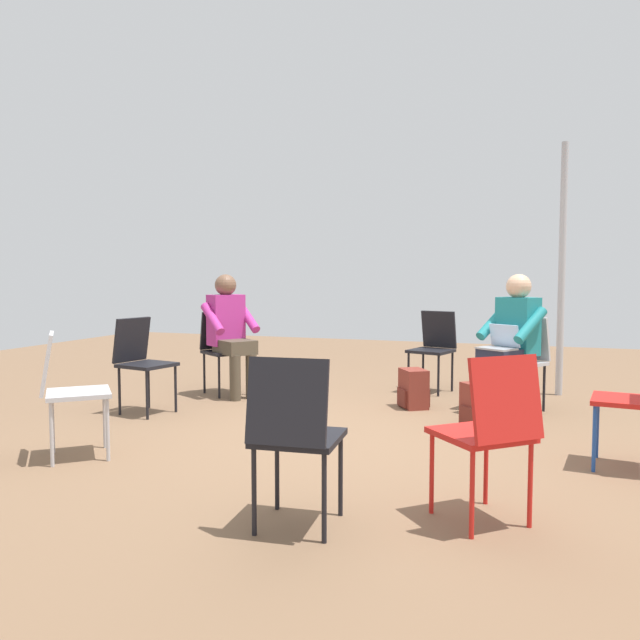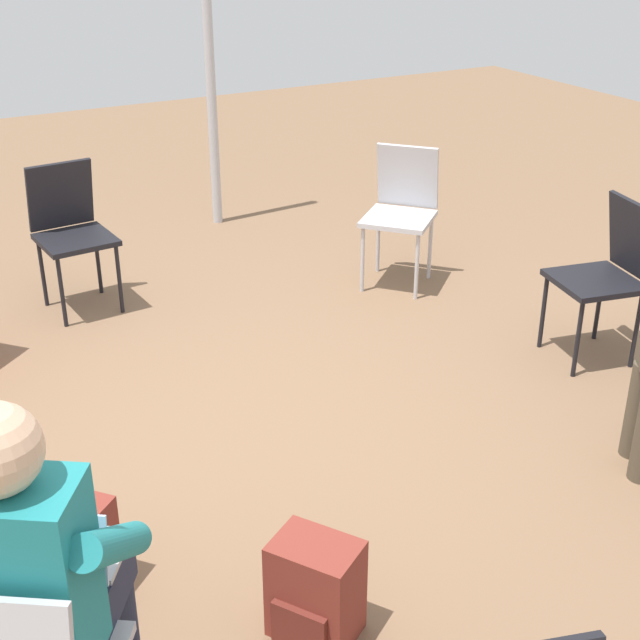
# 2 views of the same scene
# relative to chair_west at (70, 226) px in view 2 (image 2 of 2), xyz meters

# --- Properties ---
(ground_plane) EXTENTS (14.00, 14.00, 0.00)m
(ground_plane) POSITION_rel_chair_west_xyz_m (1.80, 0.27, -0.50)
(ground_plane) COLOR brown
(chair_west) EXTENTS (0.47, 0.43, 0.85)m
(chair_west) POSITION_rel_chair_west_xyz_m (0.00, 0.00, 0.00)
(chair_west) COLOR black
(chair_west) RESTS_ON ground
(chair_northwest) EXTENTS (0.58, 0.59, 0.85)m
(chair_northwest) POSITION_rel_chair_west_xyz_m (0.60, 1.88, 0.00)
(chair_northwest) COLOR #B7B7BC
(chair_northwest) RESTS_ON ground
(chair_north) EXTENTS (0.47, 0.51, 0.85)m
(chair_north) POSITION_rel_chair_west_xyz_m (1.96, 2.25, 0.00)
(chair_north) COLOR black
(chair_north) RESTS_ON ground
(person_with_laptop) EXTENTS (0.64, 0.63, 1.24)m
(person_with_laptop) POSITION_rel_chair_west_xyz_m (3.08, -0.85, 0.20)
(person_with_laptop) COLOR #23283D
(person_with_laptop) RESTS_ON ground
(backpack_near_laptop_user) EXTENTS (0.34, 0.32, 0.36)m
(backpack_near_laptop_user) POSITION_rel_chair_west_xyz_m (2.97, 0.00, -0.34)
(backpack_near_laptop_user) COLOR maroon
(backpack_near_laptop_user) RESTS_ON ground
(backpack_by_empty_chair) EXTENTS (0.34, 0.33, 0.36)m
(backpack_by_empty_chair) POSITION_rel_chair_west_xyz_m (2.38, -0.65, -0.34)
(backpack_by_empty_chair) COLOR maroon
(backpack_by_empty_chair) RESTS_ON ground
(tent_pole_near) EXTENTS (0.07, 0.07, 2.60)m
(tent_pole_near) POSITION_rel_chair_west_xyz_m (-0.97, 1.30, 0.81)
(tent_pole_near) COLOR #B2B2B7
(tent_pole_near) RESTS_ON ground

